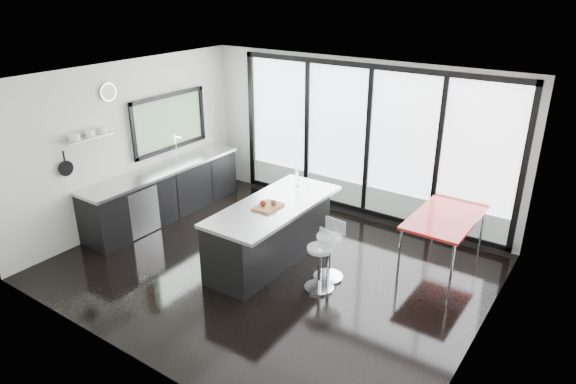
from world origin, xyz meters
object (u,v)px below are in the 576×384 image
Objects in this scene: bar_stool_near at (320,268)px; red_table at (442,240)px; bar_stool_far at (329,257)px; island at (270,231)px.

red_table is (1.16, 1.63, 0.07)m from bar_stool_near.
bar_stool_far is (-0.04, 0.32, 0.01)m from bar_stool_near.
bar_stool_near is 0.44× the size of red_table.
bar_stool_near is at bearing -14.75° from island.
island is 2.59m from red_table.
red_table is at bearing 69.92° from bar_stool_near.
island is at bearing -148.50° from red_table.
bar_stool_near is at bearing -79.83° from bar_stool_far.
bar_stool_far is at bearing 112.50° from bar_stool_near.
island reaches higher than bar_stool_near.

